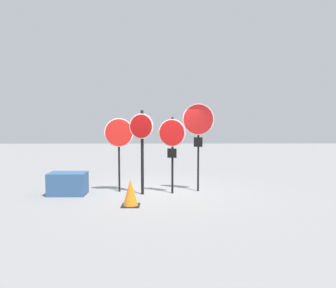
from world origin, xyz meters
TOP-DOWN VIEW (x-y plane):
  - ground_plane at (0.00, 0.00)m, footprint 40.00×40.00m
  - stop_sign_0 at (-1.16, 0.08)m, footprint 0.86×0.18m
  - stop_sign_1 at (-0.46, -0.28)m, footprint 0.70×0.26m
  - stop_sign_2 at (0.43, -0.16)m, footprint 0.79×0.26m
  - stop_sign_3 at (1.22, 0.13)m, footprint 0.94×0.24m
  - traffic_cone_0 at (-0.66, -1.53)m, footprint 0.46×0.46m
  - storage_crate at (-2.62, -0.28)m, footprint 1.07×0.67m

SIDE VIEW (x-z plane):
  - ground_plane at x=0.00m, z-range 0.00..0.00m
  - storage_crate at x=-2.62m, z-range 0.00..0.65m
  - traffic_cone_0 at x=-0.66m, z-range 0.00..0.68m
  - stop_sign_2 at x=0.43m, z-range 0.49..2.75m
  - stop_sign_1 at x=-0.46m, z-range 0.44..2.90m
  - stop_sign_0 at x=-1.16m, z-range 0.55..2.79m
  - stop_sign_3 at x=1.22m, z-range 0.68..3.35m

